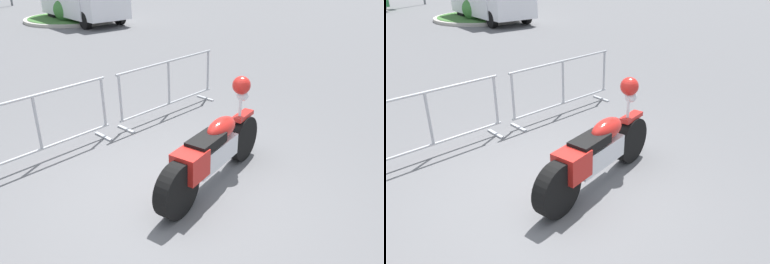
% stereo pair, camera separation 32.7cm
% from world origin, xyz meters
% --- Properties ---
extents(ground_plane, '(120.00, 120.00, 0.00)m').
position_xyz_m(ground_plane, '(0.00, 0.00, 0.00)').
color(ground_plane, '#5B5B5E').
extents(motorcycle, '(2.38, 0.61, 1.35)m').
position_xyz_m(motorcycle, '(0.56, -0.24, 0.51)').
color(motorcycle, black).
rests_on(motorcycle, ground).
extents(crowd_barrier_near, '(2.44, 0.49, 1.07)m').
position_xyz_m(crowd_barrier_near, '(-0.77, 2.06, 0.56)').
color(crowd_barrier_near, '#9EA0A5').
rests_on(crowd_barrier_near, ground).
extents(crowd_barrier_far, '(2.44, 0.49, 1.07)m').
position_xyz_m(crowd_barrier_far, '(1.89, 2.06, 0.56)').
color(crowd_barrier_far, '#9EA0A5').
rests_on(crowd_barrier_far, ground).
extents(planter_island, '(4.47, 4.47, 1.24)m').
position_xyz_m(planter_island, '(6.61, 13.96, 0.33)').
color(planter_island, '#ADA89E').
rests_on(planter_island, ground).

